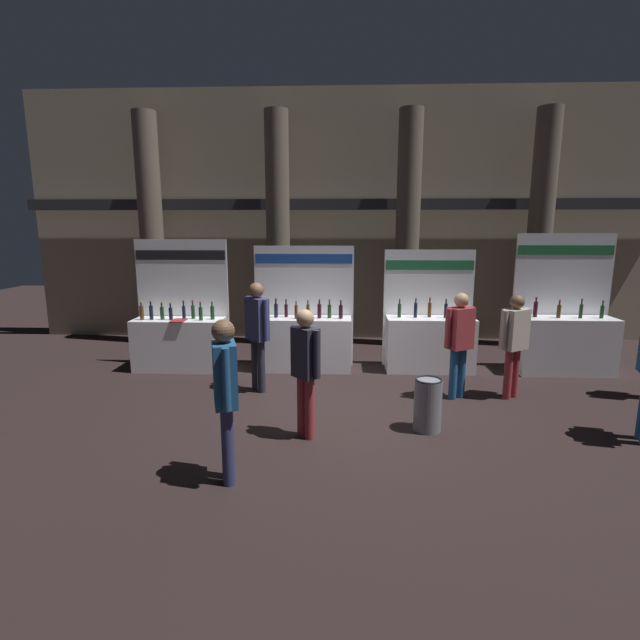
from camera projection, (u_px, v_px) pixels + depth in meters
The scene contains 12 objects.
ground_plane at pixel (342, 412), 6.91m from camera, with size 29.30×29.30×0.00m, color black.
hall_colonnade at pixel (342, 220), 11.02m from camera, with size 14.65×1.15×5.73m.
exhibitor_booth_0 at pixel (180, 338), 8.91m from camera, with size 1.74×0.69×2.42m.
exhibitor_booth_1 at pixel (303, 338), 8.91m from camera, with size 1.88×0.66×2.30m.
exhibitor_booth_2 at pixel (429, 339), 8.84m from camera, with size 1.68×0.66×2.23m.
exhibitor_booth_3 at pixel (564, 339), 8.68m from camera, with size 1.77×0.66×2.53m.
trash_bin at pixel (428, 405), 6.22m from camera, with size 0.36×0.36×0.71m.
visitor_0 at pixel (225, 387), 4.83m from camera, with size 0.32×0.51×1.74m.
visitor_2 at pixel (305, 364), 5.90m from camera, with size 0.38×0.38×1.66m.
visitor_7 at pixel (460, 336), 7.27m from camera, with size 0.48×0.40×1.67m.
visitor_8 at pixel (514, 337), 7.29m from camera, with size 0.50×0.43×1.64m.
visitor_9 at pixel (257, 327), 7.60m from camera, with size 0.43×0.44×1.79m.
Camera 1 is at (-0.05, -6.53, 2.64)m, focal length 26.63 mm.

